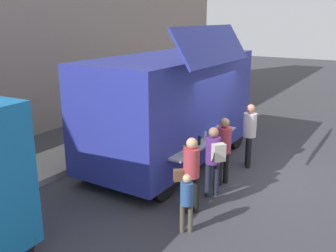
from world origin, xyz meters
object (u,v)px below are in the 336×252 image
at_px(customer_mid_with_backpack, 214,155).
at_px(child_near_queue, 187,198).
at_px(food_truck_main, 172,106).
at_px(customer_front_ordering, 223,146).
at_px(customer_rear_waiting, 191,169).
at_px(customer_extra_browsing, 250,130).
at_px(trash_bin, 172,109).

relative_size(customer_mid_with_backpack, child_near_queue, 1.38).
bearing_deg(food_truck_main, customer_mid_with_backpack, -125.33).
distance_m(customer_front_ordering, customer_rear_waiting, 1.67).
distance_m(customer_extra_browsing, child_near_queue, 3.84).
xyz_separation_m(customer_mid_with_backpack, customer_rear_waiting, (-0.93, 0.08, -0.02)).
bearing_deg(customer_rear_waiting, food_truck_main, -1.38).
height_order(customer_mid_with_backpack, child_near_queue, customer_mid_with_backpack).
bearing_deg(customer_front_ordering, trash_bin, -26.62).
xyz_separation_m(customer_mid_with_backpack, child_near_queue, (-1.64, -0.22, -0.29)).
relative_size(customer_extra_browsing, child_near_queue, 1.47).
bearing_deg(customer_mid_with_backpack, customer_extra_browsing, -53.56).
height_order(food_truck_main, customer_front_ordering, food_truck_main).
bearing_deg(trash_bin, customer_mid_with_backpack, -141.10).
bearing_deg(customer_extra_browsing, child_near_queue, 66.45).
bearing_deg(customer_rear_waiting, trash_bin, -5.97).
bearing_deg(customer_front_ordering, customer_rear_waiting, 111.04).
bearing_deg(customer_mid_with_backpack, food_truck_main, 1.64).
relative_size(trash_bin, customer_front_ordering, 0.55).
bearing_deg(customer_extra_browsing, customer_rear_waiting, 61.52).
height_order(customer_extra_browsing, child_near_queue, customer_extra_browsing).
distance_m(customer_mid_with_backpack, customer_extra_browsing, 2.18).
relative_size(trash_bin, customer_rear_waiting, 0.56).
xyz_separation_m(food_truck_main, customer_rear_waiting, (-2.33, -1.85, -0.64)).
xyz_separation_m(customer_front_ordering, customer_extra_browsing, (1.44, -0.13, 0.05)).
height_order(food_truck_main, trash_bin, food_truck_main).
bearing_deg(customer_extra_browsing, customer_mid_with_backpack, 62.78).
height_order(customer_front_ordering, customer_rear_waiting, customer_front_ordering).
xyz_separation_m(trash_bin, customer_extra_browsing, (-3.09, -4.29, 0.58)).
xyz_separation_m(customer_rear_waiting, child_near_queue, (-0.71, -0.30, -0.27)).
xyz_separation_m(customer_front_ordering, customer_rear_waiting, (-1.67, -0.01, -0.01)).
bearing_deg(customer_rear_waiting, customer_front_ordering, -39.63).
relative_size(trash_bin, child_near_queue, 0.78).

